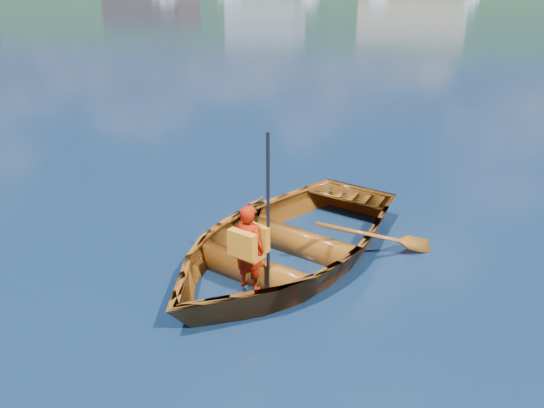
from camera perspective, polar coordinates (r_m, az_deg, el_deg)
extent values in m
plane|color=#0D213D|center=(6.31, -1.69, -8.85)|extent=(600.00, 600.00, 0.00)
imported|color=brown|center=(6.72, 1.28, -3.98)|extent=(4.15, 4.88, 0.86)
imported|color=#A91603|center=(5.85, -2.47, -4.73)|extent=(0.43, 0.35, 1.02)
cube|color=orange|center=(5.72, -3.22, -4.38)|extent=(0.35, 0.21, 0.30)
cube|color=orange|center=(5.89, -1.77, -3.51)|extent=(0.35, 0.19, 0.30)
cube|color=orange|center=(5.89, -2.45, -5.50)|extent=(0.36, 0.31, 0.05)
cylinder|color=black|center=(5.70, -0.42, -1.06)|extent=(0.05, 0.05, 1.81)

